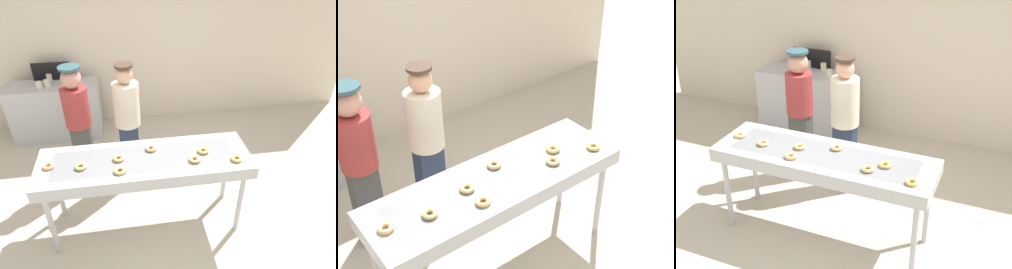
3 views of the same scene
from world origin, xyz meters
The scene contains 13 objects.
ground_plane centered at (0.00, 0.00, 0.00)m, with size 16.00×16.00×0.00m, color beige.
back_wall centered at (0.00, 2.56, 1.51)m, with size 8.00×0.12×3.02m, color beige.
fryer_conveyor centered at (0.00, 0.00, 0.87)m, with size 2.18×0.67×0.95m.
glazed_donut_0 centered at (-0.26, -0.18, 0.97)m, with size 0.12×0.12×0.04m, color #EEAF68.
glazed_donut_1 centered at (-0.64, -0.06, 0.97)m, with size 0.12×0.12×0.04m, color #E2B86D.
glazed_donut_2 centered at (0.07, 0.13, 0.97)m, with size 0.12×0.12×0.04m, color #DEAE6E.
glazed_donut_3 centered at (0.49, -0.12, 0.97)m, with size 0.12×0.12×0.04m, color #E4AD6A.
glazed_donut_4 centered at (-0.27, 0.02, 0.97)m, with size 0.12×0.12×0.04m, color #DEB967.
glazed_donut_5 centered at (0.91, -0.18, 0.97)m, with size 0.12×0.12×0.04m, color #DDB860.
glazed_donut_6 centered at (-0.95, 0.00, 0.97)m, with size 0.12×0.12×0.04m, color #EDAA6F.
glazed_donut_7 centered at (0.61, 0.01, 0.97)m, with size 0.12×0.12×0.04m, color #EEBB5C.
worker_baker centered at (-0.14, 0.87, 0.92)m, with size 0.32×0.32×1.64m.
worker_assistant centered at (-0.75, 0.95, 0.92)m, with size 0.32×0.32×1.62m.
Camera 2 is at (-1.73, -2.37, 3.24)m, focal length 50.17 mm.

